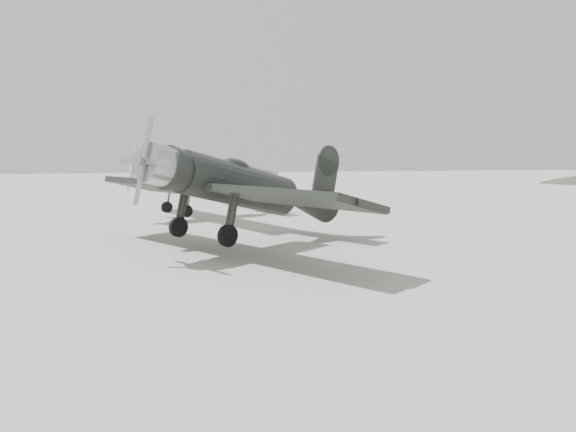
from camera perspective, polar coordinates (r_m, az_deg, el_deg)
name	(u,v)px	position (r m, az deg, el deg)	size (l,w,h in m)	color
ground	(293,286)	(15.15, 0.54, -7.09)	(160.00, 160.00, 0.00)	#ADAA9A
lowwing_monoplane	(246,188)	(20.69, -4.27, 2.84)	(10.51, 12.14, 4.22)	black
highwing_monoplane	(203,177)	(30.59, -8.59, 3.94)	(9.18, 12.03, 3.51)	#A5A7AA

